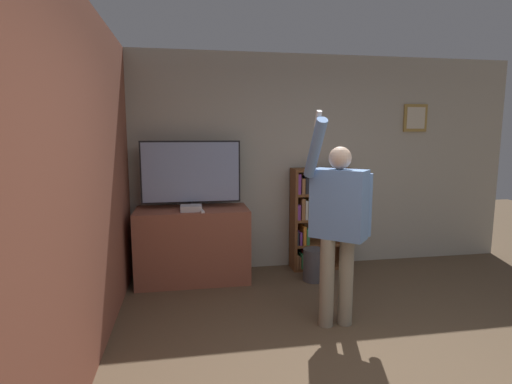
% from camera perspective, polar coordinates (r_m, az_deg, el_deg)
% --- Properties ---
extents(wall_back, '(6.01, 0.09, 2.70)m').
position_cam_1_polar(wall_back, '(5.15, 5.08, 4.21)').
color(wall_back, '#B2AD9E').
rests_on(wall_back, ground_plane).
extents(wall_side_brick, '(0.06, 4.44, 2.70)m').
position_cam_1_polar(wall_side_brick, '(3.60, -21.30, 1.85)').
color(wall_side_brick, '#93513D').
rests_on(wall_side_brick, ground_plane).
extents(tv_ledge, '(1.30, 0.62, 0.86)m').
position_cam_1_polar(tv_ledge, '(4.78, -9.02, -7.44)').
color(tv_ledge, '#93513D').
rests_on(tv_ledge, ground_plane).
extents(television, '(1.14, 0.22, 0.78)m').
position_cam_1_polar(television, '(4.68, -9.26, 2.63)').
color(television, black).
rests_on(television, tv_ledge).
extents(game_console, '(0.24, 0.19, 0.07)m').
position_cam_1_polar(game_console, '(4.54, -9.25, -2.29)').
color(game_console, silver).
rests_on(game_console, tv_ledge).
extents(remote_loose, '(0.06, 0.14, 0.02)m').
position_cam_1_polar(remote_loose, '(4.47, -7.73, -2.72)').
color(remote_loose, white).
rests_on(remote_loose, tv_ledge).
extents(bookshelf, '(0.76, 0.28, 1.29)m').
position_cam_1_polar(bookshelf, '(5.16, 8.45, -3.85)').
color(bookshelf, brown).
rests_on(bookshelf, ground_plane).
extents(person, '(0.61, 0.55, 1.91)m').
position_cam_1_polar(person, '(3.57, 11.70, -3.81)').
color(person, gray).
rests_on(person, ground_plane).
extents(waste_bin, '(0.26, 0.26, 0.38)m').
position_cam_1_polar(waste_bin, '(4.83, 8.32, -10.24)').
color(waste_bin, '#4C4C51').
rests_on(waste_bin, ground_plane).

